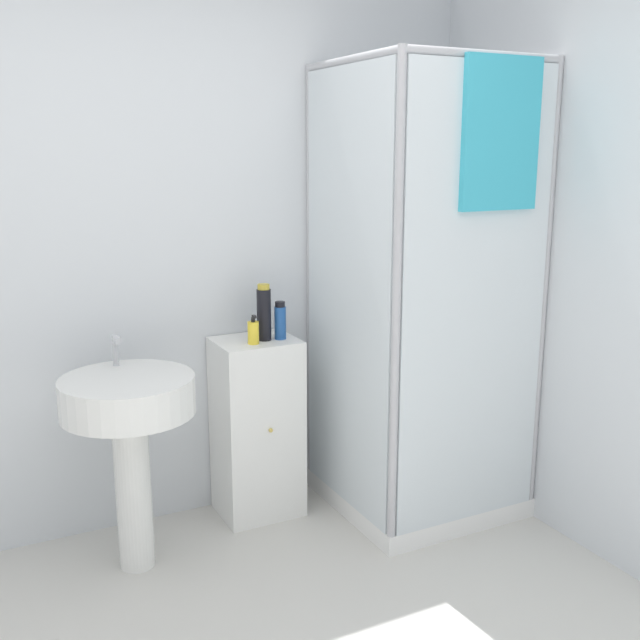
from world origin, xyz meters
TOP-DOWN VIEW (x-y plane):
  - wall_back at (0.00, 1.70)m, footprint 6.40×0.06m
  - shower_enclosure at (1.21, 1.18)m, footprint 0.81×0.84m
  - vanity_cabinet at (0.53, 1.51)m, footprint 0.37×0.33m
  - sink at (-0.11, 1.29)m, footprint 0.53×0.53m
  - soap_dispenser at (0.49, 1.45)m, footprint 0.05×0.05m
  - shampoo_bottle_tall_black at (0.56, 1.49)m, footprint 0.06×0.06m
  - shampoo_bottle_blue at (0.64, 1.47)m, footprint 0.05×0.05m

SIDE VIEW (x-z plane):
  - vanity_cabinet at x=0.53m, z-range 0.00..0.85m
  - shower_enclosure at x=1.21m, z-range -0.42..1.66m
  - sink at x=-0.11m, z-range 0.17..1.12m
  - soap_dispenser at x=0.49m, z-range 0.84..0.97m
  - shampoo_bottle_blue at x=0.64m, z-range 0.85..1.02m
  - shampoo_bottle_tall_black at x=0.56m, z-range 0.85..1.11m
  - wall_back at x=0.00m, z-range 0.00..2.50m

